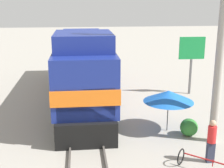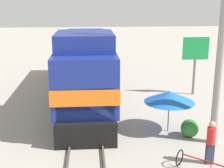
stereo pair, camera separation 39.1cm
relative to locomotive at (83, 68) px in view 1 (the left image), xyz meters
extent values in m
plane|color=gray|center=(0.00, -5.28, -2.09)|extent=(120.00, 120.00, 0.00)
cube|color=#4C4742|center=(-0.72, -5.28, -2.01)|extent=(0.08, 36.66, 0.15)
cube|color=#4C4742|center=(0.72, -5.28, -2.01)|extent=(0.08, 36.66, 0.15)
cube|color=black|center=(0.00, 0.40, -1.51)|extent=(2.74, 15.02, 1.15)
cube|color=navy|center=(0.00, 0.40, 0.43)|extent=(2.98, 14.42, 2.74)
cube|color=orange|center=(0.00, 0.40, 0.16)|extent=(3.02, 14.57, 0.70)
cube|color=orange|center=(0.00, -5.76, -0.19)|extent=(2.53, 2.10, 1.51)
cube|color=navy|center=(0.00, -4.10, 2.23)|extent=(2.80, 3.30, 0.85)
cylinder|color=#9E998E|center=(5.76, -6.82, 3.59)|extent=(0.36, 0.36, 11.35)
cylinder|color=#4C4C4C|center=(4.02, -5.43, -1.13)|extent=(0.05, 0.05, 1.92)
cone|color=#1959B2|center=(4.02, -5.43, -0.30)|extent=(2.44, 2.44, 0.55)
cube|color=#595959|center=(7.27, 0.53, -0.88)|extent=(0.12, 0.12, 2.42)
cube|color=#198C3F|center=(7.27, 0.53, 1.08)|extent=(1.75, 0.08, 1.49)
sphere|color=#2D722D|center=(4.88, -6.14, -1.67)|extent=(0.84, 0.84, 0.84)
cube|color=#2D3347|center=(4.87, -8.66, -1.66)|extent=(0.30, 0.20, 0.86)
cylinder|color=red|center=(4.87, -8.66, -0.89)|extent=(0.34, 0.34, 0.68)
sphere|color=tan|center=(4.87, -8.66, -0.42)|extent=(0.25, 0.25, 0.25)
torus|color=black|center=(3.65, -8.71, -1.76)|extent=(0.47, 0.53, 0.66)
cube|color=#A51919|center=(4.35, -9.31, -1.57)|extent=(1.22, 1.05, 0.04)
cylinder|color=#A51919|center=(4.59, -9.52, -1.64)|extent=(0.04, 0.04, 0.27)
camera|label=1|loc=(-0.21, -19.42, 4.22)|focal=50.00mm
camera|label=2|loc=(0.18, -19.45, 4.22)|focal=50.00mm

